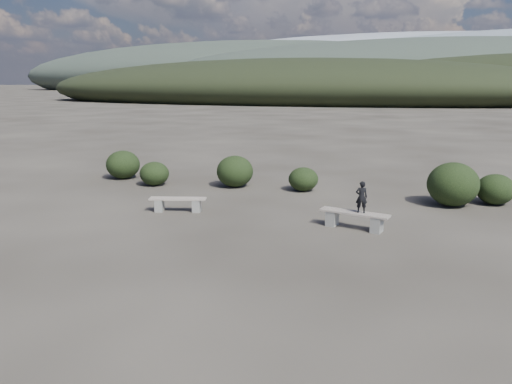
% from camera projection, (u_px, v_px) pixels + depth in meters
% --- Properties ---
extents(ground, '(1200.00, 1200.00, 0.00)m').
position_uv_depth(ground, '(202.00, 276.00, 10.55)').
color(ground, '#2A2621').
rests_on(ground, ground).
extents(bench_left, '(1.81, 0.89, 0.45)m').
position_uv_depth(bench_left, '(178.00, 203.00, 15.77)').
color(bench_left, slate).
rests_on(bench_left, ground).
extents(bench_right, '(2.00, 0.76, 0.49)m').
position_uv_depth(bench_right, '(354.00, 218.00, 13.91)').
color(bench_right, slate).
rests_on(bench_right, ground).
extents(seated_person, '(0.37, 0.30, 0.89)m').
position_uv_depth(seated_person, '(361.00, 197.00, 13.68)').
color(seated_person, black).
rests_on(seated_person, bench_right).
extents(shrub_a, '(1.15, 1.15, 0.94)m').
position_uv_depth(shrub_a, '(154.00, 174.00, 19.76)').
color(shrub_a, black).
rests_on(shrub_a, ground).
extents(shrub_b, '(1.43, 1.43, 1.23)m').
position_uv_depth(shrub_b, '(235.00, 171.00, 19.45)').
color(shrub_b, black).
rests_on(shrub_b, ground).
extents(shrub_c, '(1.12, 1.12, 0.90)m').
position_uv_depth(shrub_c, '(303.00, 179.00, 18.76)').
color(shrub_c, black).
rests_on(shrub_c, ground).
extents(shrub_d, '(1.66, 1.66, 1.45)m').
position_uv_depth(shrub_d, '(453.00, 184.00, 16.42)').
color(shrub_d, black).
rests_on(shrub_d, ground).
extents(shrub_e, '(1.23, 1.23, 1.03)m').
position_uv_depth(shrub_e, '(495.00, 189.00, 16.65)').
color(shrub_e, black).
rests_on(shrub_e, ground).
extents(shrub_f, '(1.41, 1.41, 1.19)m').
position_uv_depth(shrub_f, '(123.00, 165.00, 21.14)').
color(shrub_f, black).
rests_on(shrub_f, ground).
extents(mountain_ridges, '(500.00, 400.00, 56.00)m').
position_uv_depth(mountain_ridges, '(421.00, 71.00, 322.19)').
color(mountain_ridges, black).
rests_on(mountain_ridges, ground).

